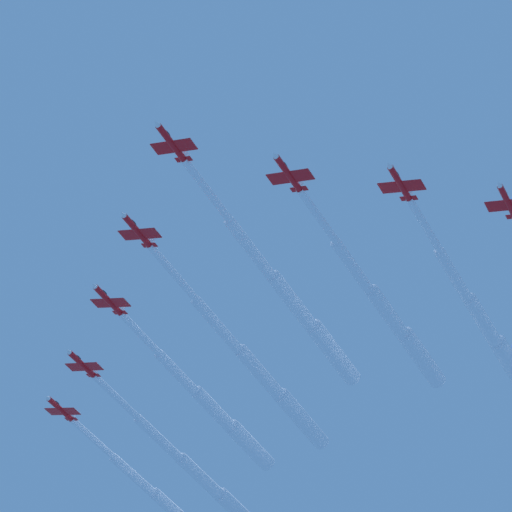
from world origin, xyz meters
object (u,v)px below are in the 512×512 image
(jet_starboard_inner, at_px, (265,378))
(jet_starboard_mid, at_px, (217,413))
(jet_starboard_outer, at_px, (205,481))
(jet_port_mid, at_px, (486,325))
(jet_port_inner, at_px, (391,317))
(jet_lead, at_px, (298,308))

(jet_starboard_inner, bearing_deg, jet_starboard_mid, 134.49)
(jet_starboard_outer, bearing_deg, jet_port_mid, -36.90)
(jet_port_inner, bearing_deg, jet_starboard_outer, 128.43)
(jet_port_inner, height_order, jet_port_mid, jet_port_mid)
(jet_lead, xyz_separation_m, jet_starboard_inner, (-7.85, 19.12, -1.90))
(jet_port_inner, bearing_deg, jet_lead, -173.52)
(jet_starboard_mid, bearing_deg, jet_port_inner, -37.70)
(jet_port_mid, xyz_separation_m, jet_starboard_mid, (-55.50, 20.89, -2.33))
(jet_lead, relative_size, jet_starboard_outer, 0.98)
(jet_starboard_mid, bearing_deg, jet_port_mid, -20.63)
(jet_port_inner, xyz_separation_m, jet_starboard_inner, (-25.65, 17.10, 0.22))
(jet_lead, distance_m, jet_port_inner, 18.04)
(jet_port_inner, xyz_separation_m, jet_starboard_mid, (-36.77, 28.42, 0.57))
(jet_port_mid, bearing_deg, jet_starboard_inner, 167.82)
(jet_port_inner, xyz_separation_m, jet_starboard_outer, (-42.39, 53.42, 0.09))
(jet_port_mid, bearing_deg, jet_lead, -165.36)
(jet_starboard_inner, relative_size, jet_starboard_outer, 1.00)
(jet_lead, relative_size, jet_starboard_inner, 0.98)
(jet_port_inner, distance_m, jet_starboard_inner, 30.83)
(jet_port_mid, xyz_separation_m, jet_starboard_outer, (-61.13, 45.90, -2.81))
(jet_port_inner, distance_m, jet_port_mid, 20.39)
(jet_starboard_inner, bearing_deg, jet_starboard_outer, 114.75)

